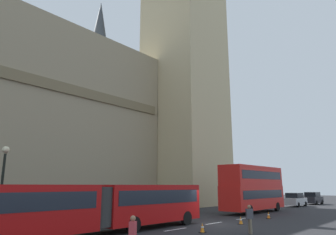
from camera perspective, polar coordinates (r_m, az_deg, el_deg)
ground_plane at (r=24.83m, az=7.79°, el=-19.02°), size 160.00×160.00×0.00m
lane_centre_marking at (r=19.95m, az=-3.20°, el=-20.73°), size 25.20×0.16×0.01m
articulated_bus at (r=19.50m, az=-13.47°, el=-15.46°), size 17.75×2.54×2.90m
double_decker_bus at (r=35.61m, az=15.55°, el=-12.32°), size 10.35×2.54×4.90m
sedan_lead at (r=47.74m, az=22.60°, el=-13.93°), size 4.40×1.86×1.85m
sedan_trailing at (r=54.27m, az=25.38°, el=-13.41°), size 4.40×1.86×1.85m
traffic_cone_west at (r=20.38m, az=6.41°, el=-19.71°), size 0.36×0.36×0.58m
traffic_cone_middle at (r=24.99m, az=13.38°, el=-18.12°), size 0.36×0.36×0.58m
traffic_cone_east at (r=29.77m, az=18.19°, el=-16.89°), size 0.36×0.36×0.58m
street_lamp at (r=21.75m, az=-28.48°, el=-10.52°), size 0.44×0.44×5.27m
pedestrian_by_kerb at (r=20.32m, az=14.95°, el=-17.61°), size 0.46×0.45×1.69m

